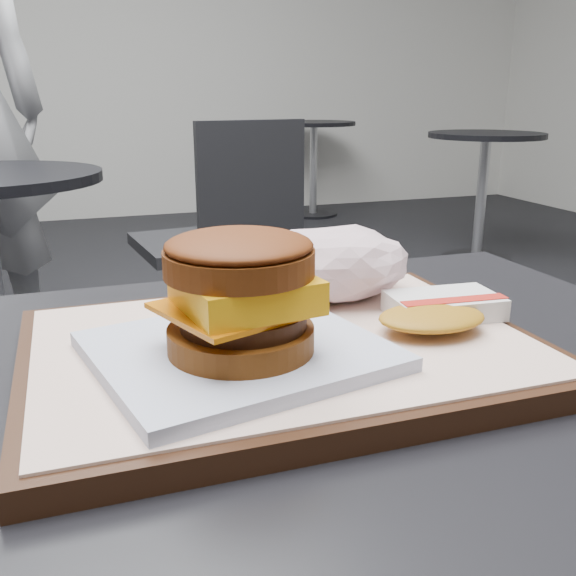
# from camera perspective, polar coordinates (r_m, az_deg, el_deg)

# --- Properties ---
(serving_tray) EXTENTS (0.38, 0.28, 0.02)m
(serving_tray) POSITION_cam_1_polar(r_m,az_deg,el_deg) (0.49, -0.48, -5.61)
(serving_tray) COLOR black
(serving_tray) RESTS_ON customer_table
(breakfast_sandwich) EXTENTS (0.22, 0.21, 0.09)m
(breakfast_sandwich) POSITION_cam_1_polar(r_m,az_deg,el_deg) (0.44, -4.29, -1.77)
(breakfast_sandwich) COLOR white
(breakfast_sandwich) RESTS_ON serving_tray
(hash_brown) EXTENTS (0.12, 0.09, 0.02)m
(hash_brown) POSITION_cam_1_polar(r_m,az_deg,el_deg) (0.53, 13.24, -1.97)
(hash_brown) COLOR silver
(hash_brown) RESTS_ON serving_tray
(crumpled_wrapper) EXTENTS (0.14, 0.11, 0.06)m
(crumpled_wrapper) POSITION_cam_1_polar(r_m,az_deg,el_deg) (0.58, 4.10, 2.25)
(crumpled_wrapper) COLOR white
(crumpled_wrapper) RESTS_ON serving_tray
(neighbor_chair) EXTENTS (0.62, 0.47, 0.88)m
(neighbor_chair) POSITION_cam_1_polar(r_m,az_deg,el_deg) (2.28, -6.17, 5.26)
(neighbor_chair) COLOR #ABABB0
(neighbor_chair) RESTS_ON ground
(bg_table_near) EXTENTS (0.66, 0.66, 0.75)m
(bg_table_near) POSITION_cam_1_polar(r_m,az_deg,el_deg) (3.96, 17.03, 10.36)
(bg_table_near) COLOR black
(bg_table_near) RESTS_ON ground
(bg_table_far) EXTENTS (0.66, 0.66, 0.75)m
(bg_table_far) POSITION_cam_1_polar(r_m,az_deg,el_deg) (5.26, 2.28, 12.54)
(bg_table_far) COLOR black
(bg_table_far) RESTS_ON ground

